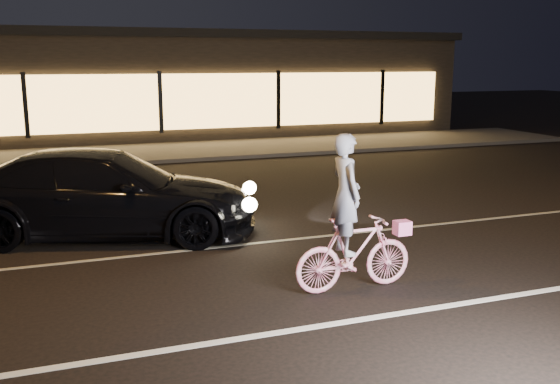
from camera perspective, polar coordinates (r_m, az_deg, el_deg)
name	(u,v)px	position (r m, az deg, el deg)	size (l,w,h in m)	color
ground	(337,276)	(9.17, 5.25, -7.70)	(90.00, 90.00, 0.00)	black
lane_stripe_near	(389,315)	(7.94, 9.98, -11.02)	(60.00, 0.12, 0.01)	silver
lane_stripe_far	(288,240)	(10.92, 0.74, -4.39)	(60.00, 0.10, 0.01)	gray
sidewalk	(171,152)	(21.33, -9.90, 3.65)	(30.00, 4.00, 0.12)	#383533
storefront	(143,83)	(27.03, -12.40, 9.72)	(25.40, 8.42, 4.20)	black
cyclist	(352,236)	(8.45, 6.59, -3.99)	(1.71, 0.59, 2.15)	#E62D67
sedan	(105,194)	(11.42, -15.67, -0.15)	(5.70, 3.64, 1.54)	black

